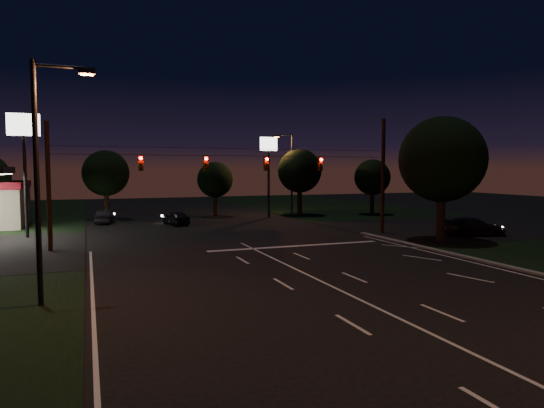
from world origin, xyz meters
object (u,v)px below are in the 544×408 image
tree_right_near (441,161)px  car_oncoming_a (176,218)px  utility_pole_right (382,233)px  car_cross (473,227)px  car_oncoming_b (105,217)px

tree_right_near → car_oncoming_a: bearing=133.8°
tree_right_near → utility_pole_right: bearing=107.5°
tree_right_near → car_cross: 6.46m
car_oncoming_b → car_oncoming_a: bearing=159.3°
car_oncoming_a → car_oncoming_b: car_oncoming_a is taller
utility_pole_right → tree_right_near: (1.53, -4.83, 5.68)m
tree_right_near → car_cross: tree_right_near is taller
utility_pole_right → car_oncoming_b: (-20.33, 15.15, 0.62)m
car_oncoming_a → tree_right_near: bearing=122.0°
utility_pole_right → car_cross: utility_pole_right is taller
car_oncoming_b → car_cross: size_ratio=0.77×
utility_pole_right → car_cross: 6.75m
tree_right_near → car_cross: size_ratio=1.79×
utility_pole_right → car_oncoming_a: size_ratio=2.40×
car_oncoming_a → car_cross: size_ratio=0.77×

